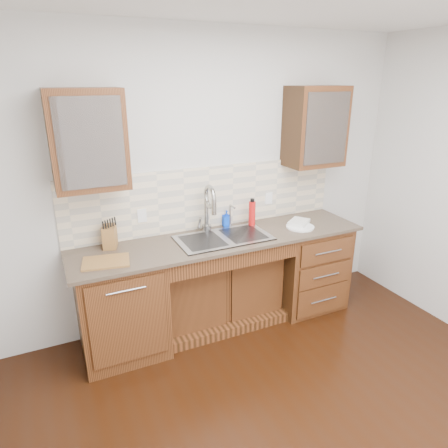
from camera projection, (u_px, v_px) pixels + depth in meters
name	position (u px, v px, depth m)	size (l,w,h in m)	color
ground	(310.00, 440.00, 2.71)	(4.00, 3.50, 0.10)	black
wall_back	(206.00, 181.00, 3.77)	(4.00, 0.10, 2.70)	silver
base_cabinet_left	(121.00, 306.00, 3.40)	(0.70, 0.62, 0.88)	#593014
base_cabinet_center	(218.00, 287.00, 3.88)	(1.20, 0.44, 0.70)	#593014
base_cabinet_right	(305.00, 265.00, 4.15)	(0.70, 0.62, 0.88)	#593014
countertop	(223.00, 239.00, 3.60)	(2.70, 0.65, 0.03)	#84705B
backsplash	(209.00, 197.00, 3.77)	(2.70, 0.02, 0.59)	beige
sink	(224.00, 247.00, 3.62)	(0.84, 0.46, 0.19)	#9E9EA5
faucet	(206.00, 211.00, 3.69)	(0.04, 0.04, 0.40)	#999993
filter_tap	(230.00, 215.00, 3.82)	(0.02, 0.02, 0.24)	#999993
upper_cabinet_left	(88.00, 140.00, 3.00)	(0.55, 0.34, 0.75)	#593014
upper_cabinet_right	(315.00, 127.00, 3.83)	(0.55, 0.34, 0.75)	#593014
outlet_left	(142.00, 216.00, 3.53)	(0.08, 0.01, 0.12)	white
outlet_right	(269.00, 198.00, 4.04)	(0.08, 0.01, 0.12)	white
soap_bottle	(227.00, 218.00, 3.86)	(0.07, 0.07, 0.16)	#063FE5
water_bottle	(252.00, 214.00, 3.85)	(0.07, 0.07, 0.24)	red
plate	(300.00, 227.00, 3.84)	(0.27, 0.27, 0.02)	white
dish_towel	(299.00, 222.00, 3.89)	(0.22, 0.16, 0.04)	silver
knife_block	(110.00, 236.00, 3.37)	(0.10, 0.17, 0.19)	brown
cutting_board	(106.00, 262.00, 3.11)	(0.36, 0.25, 0.02)	#9F673B
cup_left_a	(82.00, 147.00, 3.00)	(0.12, 0.12, 0.10)	white
cup_left_b	(104.00, 146.00, 3.06)	(0.11, 0.11, 0.10)	white
cup_right_a	(310.00, 133.00, 3.83)	(0.12, 0.12, 0.10)	white
cup_right_b	(327.00, 132.00, 3.91)	(0.09, 0.09, 0.09)	white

